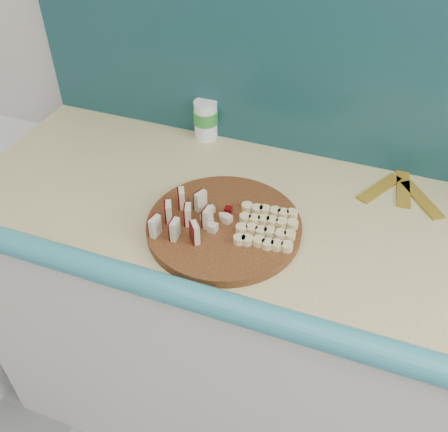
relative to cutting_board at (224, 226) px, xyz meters
name	(u,v)px	position (x,y,z in m)	size (l,w,h in m)	color
kitchen_counter	(374,362)	(0.42, 0.09, -0.46)	(2.20, 0.63, 0.91)	white
cutting_board	(224,226)	(0.00, 0.00, 0.00)	(0.35, 0.35, 0.02)	#461D0F
apple_wedges	(184,216)	(-0.08, -0.04, 0.04)	(0.12, 0.15, 0.05)	beige
apple_chunks	(214,218)	(-0.02, 0.00, 0.02)	(0.05, 0.06, 0.02)	beige
banana_slices	(267,226)	(0.10, 0.01, 0.02)	(0.15, 0.15, 0.02)	beige
canister	(206,119)	(-0.19, 0.35, 0.05)	(0.07, 0.07, 0.11)	white
banana_peel	(401,192)	(0.37, 0.28, -0.01)	(0.21, 0.17, 0.01)	#B79123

